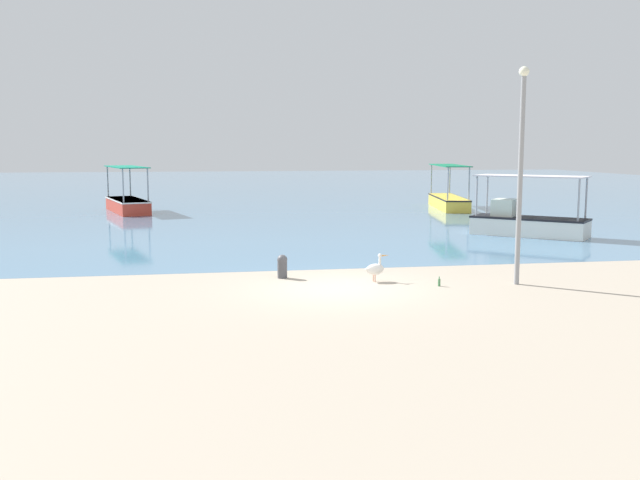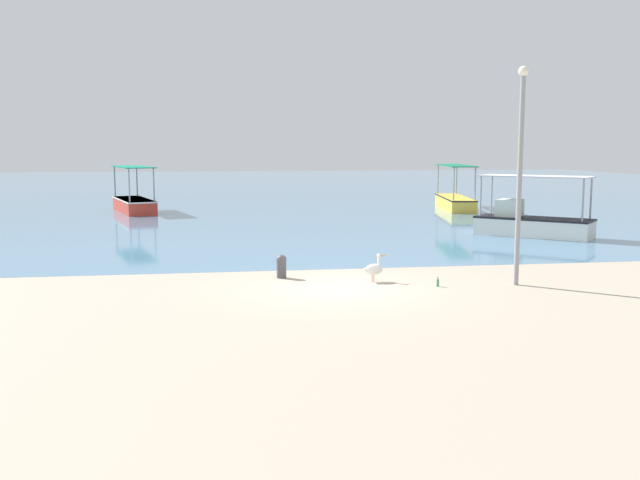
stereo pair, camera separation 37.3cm
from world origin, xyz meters
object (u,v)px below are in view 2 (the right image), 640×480
at_px(fishing_boat_near_right, 134,202).
at_px(glass_bottle, 438,283).
at_px(lamp_post, 520,164).
at_px(mooring_bollard, 281,266).
at_px(fishing_boat_far_left, 531,222).
at_px(pelican, 374,269).
at_px(fishing_boat_outer, 455,200).

relative_size(fishing_boat_near_right, glass_bottle, 22.09).
distance_m(fishing_boat_near_right, lamp_post, 27.90).
distance_m(mooring_bollard, glass_bottle, 4.58).
bearing_deg(mooring_bollard, glass_bottle, -25.30).
bearing_deg(fishing_boat_far_left, fishing_boat_near_right, 141.40).
distance_m(pelican, mooring_bollard, 2.74).
distance_m(fishing_boat_outer, pelican, 25.03).
distance_m(fishing_boat_outer, fishing_boat_near_right, 19.46).
bearing_deg(glass_bottle, fishing_boat_outer, 69.63).
xyz_separation_m(fishing_boat_outer, lamp_post, (-6.57, -23.80, 2.80)).
height_order(fishing_boat_outer, mooring_bollard, fishing_boat_outer).
bearing_deg(mooring_bollard, lamp_post, -17.70).
bearing_deg(mooring_bollard, fishing_boat_near_right, 106.10).
bearing_deg(lamp_post, fishing_boat_near_right, 117.64).
relative_size(fishing_boat_far_left, fishing_boat_near_right, 0.79).
bearing_deg(fishing_boat_far_left, fishing_boat_outer, 84.26).
bearing_deg(fishing_boat_near_right, pelican, -68.96).
bearing_deg(mooring_bollard, fishing_boat_outer, 59.27).
bearing_deg(lamp_post, mooring_bollard, 162.30).
height_order(pelican, glass_bottle, pelican).
bearing_deg(fishing_boat_outer, glass_bottle, -110.37).
bearing_deg(fishing_boat_outer, fishing_boat_far_left, -95.74).
relative_size(fishing_boat_near_right, pelican, 7.46).
xyz_separation_m(fishing_boat_outer, fishing_boat_near_right, (-19.45, 0.79, 0.01)).
height_order(fishing_boat_far_left, lamp_post, lamp_post).
height_order(pelican, mooring_bollard, pelican).
distance_m(fishing_boat_near_right, mooring_bollard, 23.48).
relative_size(fishing_boat_outer, lamp_post, 1.16).
xyz_separation_m(fishing_boat_far_left, pelican, (-9.02, -9.13, -0.25)).
bearing_deg(lamp_post, pelican, 164.83).
relative_size(fishing_boat_outer, glass_bottle, 25.70).
xyz_separation_m(fishing_boat_far_left, mooring_bollard, (-11.57, -8.13, -0.26)).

